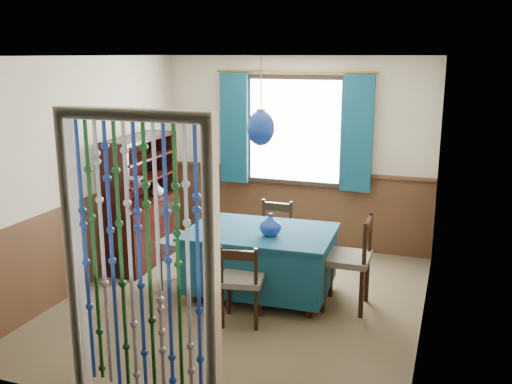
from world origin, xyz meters
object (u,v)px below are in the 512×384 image
at_px(vase_sideboard, 158,189).
at_px(dining_table, 261,258).
at_px(vase_table, 271,225).
at_px(sideboard, 142,219).
at_px(pendant_lamp, 261,128).
at_px(bowl_shelf, 134,179).
at_px(chair_right, 350,259).
at_px(chair_far, 273,236).
at_px(chair_near, 241,281).
at_px(chair_left, 182,242).

bearing_deg(vase_sideboard, dining_table, -25.45).
bearing_deg(vase_table, sideboard, 161.74).
bearing_deg(pendant_lamp, bowl_shelf, 171.52).
distance_m(chair_right, bowl_shelf, 2.65).
height_order(dining_table, chair_far, chair_far).
distance_m(pendant_lamp, vase_sideboard, 2.04).
xyz_separation_m(dining_table, pendant_lamp, (-0.00, -0.00, 1.38)).
bearing_deg(sideboard, dining_table, -17.88).
height_order(chair_near, vase_sideboard, vase_sideboard).
xyz_separation_m(chair_far, vase_sideboard, (-1.57, 0.11, 0.42)).
distance_m(chair_far, chair_left, 1.10).
bearing_deg(vase_sideboard, pendant_lamp, -25.45).
xyz_separation_m(chair_far, pendant_lamp, (0.08, -0.67, 1.35)).
bearing_deg(pendant_lamp, chair_right, 1.58).
xyz_separation_m(chair_right, bowl_shelf, (-2.58, 0.22, 0.59)).
distance_m(chair_left, sideboard, 0.98).
height_order(chair_left, sideboard, sideboard).
height_order(chair_right, bowl_shelf, bowl_shelf).
distance_m(chair_right, vase_sideboard, 2.71).
height_order(pendant_lamp, vase_table, pendant_lamp).
relative_size(pendant_lamp, vase_sideboard, 5.01).
height_order(pendant_lamp, bowl_shelf, pendant_lamp).
bearing_deg(pendant_lamp, chair_far, 96.43).
bearing_deg(sideboard, chair_right, -11.84).
bearing_deg(chair_near, bowl_shelf, 140.41).
bearing_deg(vase_table, bowl_shelf, 168.31).
height_order(chair_left, chair_right, chair_left).
height_order(chair_far, bowl_shelf, bowl_shelf).
xyz_separation_m(chair_left, pendant_lamp, (0.89, 0.06, 1.28)).
xyz_separation_m(chair_left, vase_sideboard, (-0.75, 0.84, 0.35)).
height_order(chair_far, sideboard, sideboard).
bearing_deg(chair_left, chair_right, 98.17).
bearing_deg(chair_left, pendant_lamp, 99.30).
bearing_deg(chair_far, pendant_lamp, 96.03).
distance_m(pendant_lamp, bowl_shelf, 1.80).
distance_m(chair_near, chair_far, 1.35).
distance_m(chair_near, pendant_lamp, 1.52).
distance_m(dining_table, chair_far, 0.68).
xyz_separation_m(chair_left, bowl_shelf, (-0.75, 0.30, 0.58)).
distance_m(chair_left, bowl_shelf, 1.00).
xyz_separation_m(chair_far, bowl_shelf, (-1.57, -0.43, 0.65)).
bearing_deg(vase_sideboard, chair_left, -48.30).
height_order(dining_table, vase_sideboard, vase_sideboard).
height_order(chair_near, pendant_lamp, pendant_lamp).
distance_m(chair_far, pendant_lamp, 1.51).
bearing_deg(chair_far, bowl_shelf, 14.85).
xyz_separation_m(chair_near, pendant_lamp, (-0.04, 0.67, 1.37)).
relative_size(chair_left, chair_right, 1.01).
height_order(dining_table, chair_near, chair_near).
distance_m(chair_near, bowl_shelf, 2.03).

